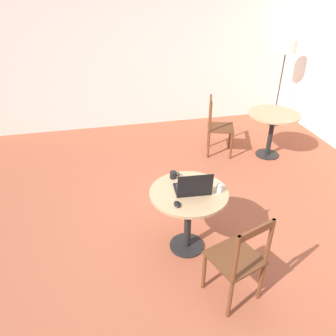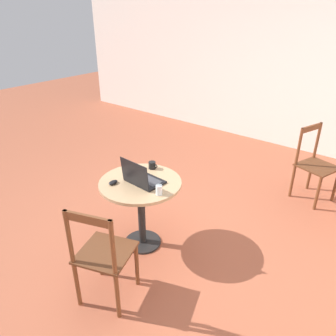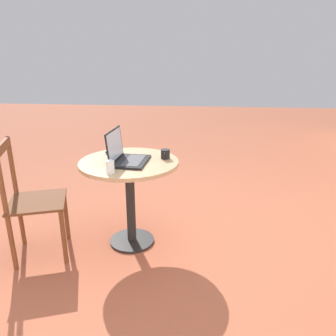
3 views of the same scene
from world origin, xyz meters
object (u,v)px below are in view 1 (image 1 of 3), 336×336
at_px(cafe_table_near, 188,204).
at_px(floor_lamp, 286,50).
at_px(cafe_table_mid, 273,122).
at_px(mug, 173,175).
at_px(chair_mid_left, 218,127).
at_px(drinking_glass, 219,188).
at_px(mouse, 177,204).
at_px(chair_near_front, 238,260).
at_px(laptop, 193,188).

height_order(cafe_table_near, floor_lamp, floor_lamp).
distance_m(cafe_table_mid, mug, 2.49).
bearing_deg(cafe_table_near, chair_mid_left, 62.19).
distance_m(floor_lamp, drinking_glass, 3.88).
height_order(chair_mid_left, floor_lamp, floor_lamp).
bearing_deg(cafe_table_near, floor_lamp, 48.31).
distance_m(chair_mid_left, mouse, 2.58).
xyz_separation_m(cafe_table_mid, drinking_glass, (-1.60, -1.84, 0.20)).
distance_m(chair_near_front, drinking_glass, 0.74).
bearing_deg(laptop, mug, 113.17).
xyz_separation_m(cafe_table_mid, floor_lamp, (0.74, 1.19, 0.84)).
relative_size(cafe_table_near, drinking_glass, 8.50).
distance_m(mug, drinking_glass, 0.53).
xyz_separation_m(laptop, drinking_glass, (0.26, -0.06, -0.01)).
height_order(chair_mid_left, mouse, chair_mid_left).
bearing_deg(drinking_glass, chair_mid_left, 69.71).
relative_size(mug, drinking_glass, 1.14).
bearing_deg(laptop, chair_near_front, -73.11).
height_order(cafe_table_mid, mug, mug).
bearing_deg(chair_near_front, laptop, 106.89).
relative_size(chair_near_front, floor_lamp, 0.59).
xyz_separation_m(mouse, mug, (0.08, 0.48, 0.02)).
distance_m(cafe_table_near, chair_mid_left, 2.31).
relative_size(chair_near_front, drinking_glass, 10.08).
distance_m(cafe_table_mid, chair_near_front, 3.00).
bearing_deg(mouse, chair_near_front, -51.75).
distance_m(cafe_table_near, chair_near_front, 0.78).
distance_m(cafe_table_mid, chair_mid_left, 0.87).
height_order(cafe_table_mid, chair_mid_left, chair_mid_left).
bearing_deg(chair_mid_left, laptop, -116.87).
distance_m(chair_mid_left, laptop, 2.33).
bearing_deg(chair_near_front, cafe_table_mid, 56.78).
height_order(cafe_table_near, cafe_table_mid, same).
bearing_deg(drinking_glass, cafe_table_near, 166.70).
height_order(chair_near_front, drinking_glass, chair_near_front).
bearing_deg(floor_lamp, mouse, -131.68).
distance_m(cafe_table_near, cafe_table_mid, 2.59).
distance_m(floor_lamp, laptop, 4.00).
height_order(cafe_table_near, mug, mug).
distance_m(chair_near_front, mouse, 0.74).
distance_m(cafe_table_mid, floor_lamp, 1.63).
xyz_separation_m(cafe_table_near, floor_lamp, (2.64, 2.96, 0.84)).
xyz_separation_m(cafe_table_mid, laptop, (-1.86, -1.78, 0.20)).
relative_size(cafe_table_near, chair_mid_left, 0.84).
relative_size(cafe_table_mid, mug, 7.43).
height_order(chair_near_front, laptop, laptop).
height_order(mouse, drinking_glass, drinking_glass).
bearing_deg(chair_mid_left, mug, -123.66).
xyz_separation_m(cafe_table_near, drinking_glass, (0.30, -0.07, 0.20)).
xyz_separation_m(cafe_table_mid, chair_near_front, (-1.64, -2.50, -0.12)).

